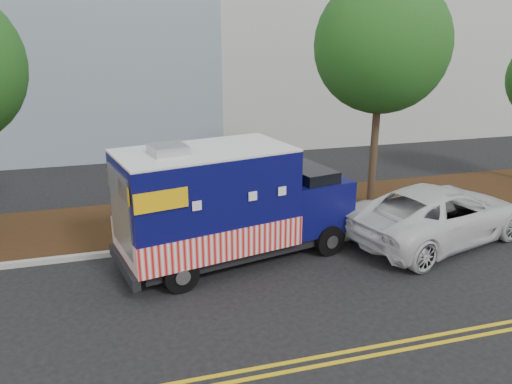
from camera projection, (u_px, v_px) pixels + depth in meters
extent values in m
plane|color=black|center=(246.00, 262.00, 13.76)|extent=(120.00, 120.00, 0.00)
cube|color=#9E9E99|center=(234.00, 240.00, 15.02)|extent=(120.00, 0.18, 0.15)
cube|color=#311B0D|center=(219.00, 216.00, 16.93)|extent=(120.00, 4.00, 0.15)
cube|color=gold|center=(303.00, 360.00, 9.69)|extent=(120.00, 0.10, 0.01)
cube|color=gold|center=(308.00, 368.00, 9.46)|extent=(120.00, 0.10, 0.01)
cylinder|color=#38281C|center=(374.00, 146.00, 17.27)|extent=(0.26, 0.26, 4.50)
sphere|color=#1D5117|center=(382.00, 45.00, 16.21)|extent=(4.45, 4.45, 4.45)
cube|color=#473828|center=(139.00, 207.00, 14.46)|extent=(0.06, 0.06, 2.40)
cube|color=black|center=(239.00, 242.00, 13.95)|extent=(6.19, 3.23, 0.29)
cube|color=#0A0B4A|center=(206.00, 198.00, 13.06)|extent=(4.84, 3.32, 2.53)
cube|color=red|center=(207.00, 230.00, 13.34)|extent=(4.89, 3.39, 0.79)
cube|color=white|center=(204.00, 151.00, 12.66)|extent=(4.84, 3.32, 0.06)
cube|color=#B7B7BA|center=(168.00, 149.00, 12.19)|extent=(1.00, 1.00, 0.23)
cube|color=#0A0B4A|center=(305.00, 200.00, 14.67)|extent=(2.34, 2.62, 1.47)
cube|color=black|center=(305.00, 178.00, 14.42)|extent=(1.47, 2.23, 0.68)
cube|color=black|center=(331.00, 211.00, 15.26)|extent=(0.54, 2.07, 0.32)
cube|color=black|center=(124.00, 266.00, 12.49)|extent=(0.70, 2.35, 0.29)
cube|color=#B7B7BA|center=(120.00, 210.00, 12.04)|extent=(0.45, 1.86, 2.00)
cube|color=#B7B7BA|center=(199.00, 182.00, 14.24)|extent=(1.86, 0.45, 1.16)
cube|color=yellow|center=(161.00, 201.00, 11.12)|extent=(1.24, 0.29, 0.47)
cube|color=yellow|center=(132.00, 173.00, 13.22)|extent=(1.24, 0.29, 0.47)
cylinder|color=black|center=(329.00, 240.00, 14.09)|extent=(0.93, 0.48, 0.88)
cylinder|color=black|center=(289.00, 216.00, 15.89)|extent=(0.93, 0.48, 0.88)
cylinder|color=black|center=(181.00, 275.00, 12.10)|extent=(0.93, 0.48, 0.88)
cylinder|color=black|center=(154.00, 243.00, 13.89)|extent=(0.93, 0.48, 0.88)
imported|color=silver|center=(439.00, 213.00, 14.98)|extent=(6.58, 4.36, 1.68)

